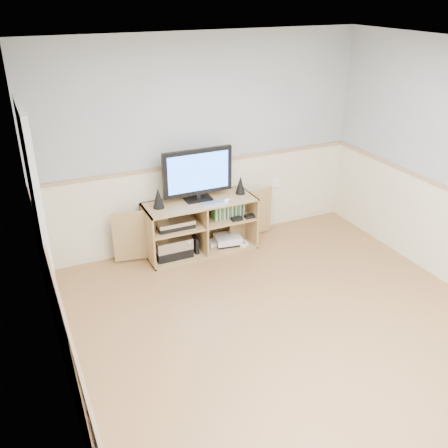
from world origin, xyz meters
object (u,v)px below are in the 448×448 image
(media_cabinet, at_px, (199,224))
(monitor, at_px, (198,173))
(keyboard, at_px, (215,203))
(game_consoles, at_px, (227,240))

(media_cabinet, height_order, monitor, monitor)
(monitor, bearing_deg, media_cabinet, 90.00)
(keyboard, bearing_deg, game_consoles, 39.49)
(media_cabinet, xyz_separation_m, keyboard, (0.13, -0.20, 0.32))
(monitor, xyz_separation_m, game_consoles, (0.34, -0.06, -0.91))
(media_cabinet, bearing_deg, monitor, -90.00)
(media_cabinet, relative_size, monitor, 2.46)
(monitor, relative_size, game_consoles, 1.83)
(media_cabinet, distance_m, game_consoles, 0.43)
(monitor, bearing_deg, game_consoles, -10.14)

